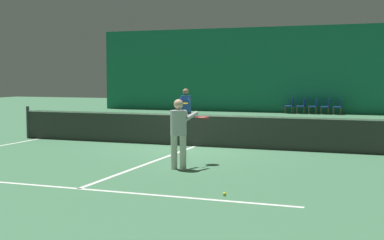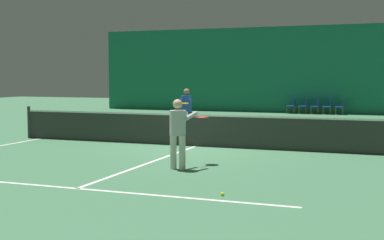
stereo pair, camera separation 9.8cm
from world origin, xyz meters
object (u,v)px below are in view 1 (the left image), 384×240
at_px(courtside_chair_0, 290,105).
at_px(tennis_ball, 224,194).
at_px(courtside_chair_1, 302,105).
at_px(player_far, 186,108).
at_px(courtside_chair_3, 326,105).
at_px(courtside_chair_2, 314,105).
at_px(tennis_net, 195,129).
at_px(player_near, 180,129).
at_px(courtside_chair_4, 339,106).

bearing_deg(courtside_chair_0, tennis_ball, 6.60).
distance_m(courtside_chair_0, tennis_ball, 21.02).
relative_size(courtside_chair_1, tennis_ball, 12.73).
distance_m(player_far, courtside_chair_3, 12.42).
relative_size(courtside_chair_1, courtside_chair_2, 1.00).
bearing_deg(tennis_net, courtside_chair_2, 83.91).
bearing_deg(player_near, courtside_chair_0, 16.21).
xyz_separation_m(courtside_chair_2, courtside_chair_3, (0.65, 0.00, 0.00)).
distance_m(tennis_net, tennis_ball, 6.63).
xyz_separation_m(tennis_net, player_near, (1.00, -3.83, 0.40)).
bearing_deg(courtside_chair_0, player_near, 2.20).
height_order(courtside_chair_1, courtside_chair_2, same).
bearing_deg(courtside_chair_2, player_near, -1.79).
relative_size(courtside_chair_3, courtside_chair_4, 1.00).
bearing_deg(courtside_chair_1, player_near, 0.21).
bearing_deg(tennis_net, tennis_ball, -65.90).
relative_size(tennis_net, courtside_chair_3, 14.29).
bearing_deg(courtside_chair_3, courtside_chair_0, -90.00).
distance_m(tennis_net, courtside_chair_2, 14.93).
bearing_deg(courtside_chair_1, courtside_chair_4, 90.00).
distance_m(tennis_net, courtside_chair_4, 15.12).
xyz_separation_m(player_far, courtside_chair_4, (4.33, 11.85, -0.47)).
height_order(player_far, courtside_chair_3, player_far).
height_order(player_far, courtside_chair_0, player_far).
height_order(courtside_chair_1, courtside_chair_3, same).
bearing_deg(player_far, player_near, 3.51).
height_order(player_near, courtside_chair_2, player_near).
relative_size(player_far, courtside_chair_4, 1.94).
bearing_deg(tennis_net, player_near, -75.36).
xyz_separation_m(player_near, courtside_chair_3, (1.23, 18.68, -0.43)).
bearing_deg(courtside_chair_3, tennis_ball, 1.27).
relative_size(player_near, player_far, 0.96).
bearing_deg(courtside_chair_4, tennis_net, -11.00).
distance_m(player_near, player_far, 7.25).
relative_size(courtside_chair_4, tennis_ball, 12.73).
bearing_deg(courtside_chair_3, courtside_chair_4, 90.00).
bearing_deg(courtside_chair_0, tennis_net, -1.09).
relative_size(tennis_net, player_near, 7.66).
bearing_deg(tennis_ball, courtside_chair_0, 96.60).
distance_m(courtside_chair_2, tennis_ball, 20.91).
xyz_separation_m(courtside_chair_4, tennis_ball, (-0.19, -20.88, -0.45)).
relative_size(player_far, courtside_chair_0, 1.94).
relative_size(courtside_chair_0, courtside_chair_3, 1.00).
xyz_separation_m(player_far, courtside_chair_0, (1.73, 11.85, -0.47)).
relative_size(player_far, tennis_ball, 24.73).
relative_size(courtside_chair_3, tennis_ball, 12.73).
bearing_deg(tennis_ball, courtside_chair_3, 91.27).
distance_m(courtside_chair_3, tennis_ball, 20.89).
height_order(courtside_chair_1, tennis_ball, courtside_chair_1).
distance_m(player_near, courtside_chair_1, 18.68).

